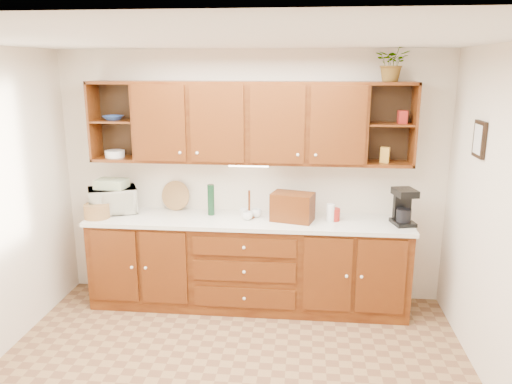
% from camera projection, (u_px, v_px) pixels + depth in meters
% --- Properties ---
extents(ceiling, '(4.00, 4.00, 0.00)m').
position_uv_depth(ceiling, '(220.00, 39.00, 3.22)').
color(ceiling, white).
rests_on(ceiling, back_wall).
extents(back_wall, '(4.00, 0.00, 4.00)m').
position_uv_depth(back_wall, '(251.00, 177.00, 5.23)').
color(back_wall, beige).
rests_on(back_wall, floor).
extents(base_cabinets, '(3.20, 0.60, 0.90)m').
position_uv_depth(base_cabinets, '(248.00, 264.00, 5.15)').
color(base_cabinets, '#361306').
rests_on(base_cabinets, floor).
extents(countertop, '(3.24, 0.64, 0.04)m').
position_uv_depth(countertop, '(248.00, 221.00, 5.02)').
color(countertop, silver).
rests_on(countertop, base_cabinets).
extents(upper_cabinets, '(3.20, 0.33, 0.80)m').
position_uv_depth(upper_cabinets, '(250.00, 122.00, 4.93)').
color(upper_cabinets, '#361306').
rests_on(upper_cabinets, back_wall).
extents(undercabinet_light, '(0.40, 0.05, 0.02)m').
position_uv_depth(undercabinet_light, '(249.00, 165.00, 4.98)').
color(undercabinet_light, white).
rests_on(undercabinet_light, upper_cabinets).
extents(framed_picture, '(0.03, 0.24, 0.30)m').
position_uv_depth(framed_picture, '(480.00, 139.00, 4.08)').
color(framed_picture, black).
rests_on(framed_picture, right_wall).
extents(wicker_basket, '(0.28, 0.28, 0.14)m').
position_uv_depth(wicker_basket, '(97.00, 211.00, 5.03)').
color(wicker_basket, olive).
rests_on(wicker_basket, countertop).
extents(microwave, '(0.57, 0.50, 0.26)m').
position_uv_depth(microwave, '(113.00, 200.00, 5.20)').
color(microwave, white).
rests_on(microwave, countertop).
extents(towel_stack, '(0.32, 0.25, 0.09)m').
position_uv_depth(towel_stack, '(112.00, 184.00, 5.16)').
color(towel_stack, '#E5CB6C').
rests_on(towel_stack, microwave).
extents(wine_bottle, '(0.09, 0.09, 0.32)m').
position_uv_depth(wine_bottle, '(211.00, 200.00, 5.11)').
color(wine_bottle, '#10321B').
rests_on(wine_bottle, countertop).
extents(woven_tray, '(0.33, 0.14, 0.31)m').
position_uv_depth(woven_tray, '(176.00, 209.00, 5.33)').
color(woven_tray, olive).
rests_on(woven_tray, countertop).
extents(bread_box, '(0.45, 0.34, 0.28)m').
position_uv_depth(bread_box, '(293.00, 207.00, 4.93)').
color(bread_box, '#361306').
rests_on(bread_box, countertop).
extents(mug_tree, '(0.27, 0.26, 0.28)m').
position_uv_depth(mug_tree, '(249.00, 213.00, 5.04)').
color(mug_tree, '#361306').
rests_on(mug_tree, countertop).
extents(canister_red, '(0.11, 0.11, 0.13)m').
position_uv_depth(canister_red, '(335.00, 215.00, 4.94)').
color(canister_red, maroon).
rests_on(canister_red, countertop).
extents(canister_white, '(0.10, 0.10, 0.18)m').
position_uv_depth(canister_white, '(330.00, 213.00, 4.91)').
color(canister_white, white).
rests_on(canister_white, countertop).
extents(canister_yellow, '(0.11, 0.11, 0.11)m').
position_uv_depth(canister_yellow, '(293.00, 216.00, 4.91)').
color(canister_yellow, gold).
rests_on(canister_yellow, countertop).
extents(coffee_maker, '(0.24, 0.28, 0.35)m').
position_uv_depth(coffee_maker, '(404.00, 207.00, 4.82)').
color(coffee_maker, black).
rests_on(coffee_maker, countertop).
extents(bowl_stack, '(0.23, 0.23, 0.05)m').
position_uv_depth(bowl_stack, '(113.00, 118.00, 5.05)').
color(bowl_stack, '#2A4C9B').
rests_on(bowl_stack, upper_cabinets).
extents(plate_stack, '(0.26, 0.26, 0.07)m').
position_uv_depth(plate_stack, '(115.00, 154.00, 5.13)').
color(plate_stack, white).
rests_on(plate_stack, upper_cabinets).
extents(pantry_box_yellow, '(0.10, 0.09, 0.15)m').
position_uv_depth(pantry_box_yellow, '(385.00, 155.00, 4.84)').
color(pantry_box_yellow, gold).
rests_on(pantry_box_yellow, upper_cabinets).
extents(pantry_box_red, '(0.09, 0.08, 0.12)m').
position_uv_depth(pantry_box_red, '(402.00, 117.00, 4.74)').
color(pantry_box_red, maroon).
rests_on(pantry_box_red, upper_cabinets).
extents(potted_plant, '(0.36, 0.33, 0.35)m').
position_uv_depth(potted_plant, '(393.00, 63.00, 4.62)').
color(potted_plant, '#999999').
rests_on(potted_plant, upper_cabinets).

